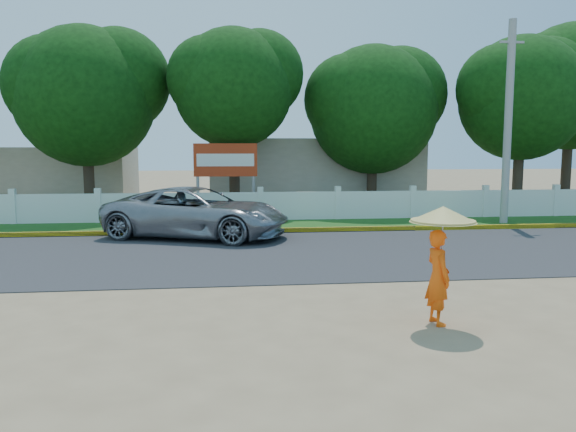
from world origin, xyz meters
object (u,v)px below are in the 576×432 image
object	(u,v)px
vehicle	(197,213)
monk_with_parasol	(440,248)
billboard	(226,164)
utility_pole	(508,123)

from	to	relation	value
vehicle	monk_with_parasol	xyz separation A→B (m)	(4.19, -9.12, 0.44)
vehicle	billboard	xyz separation A→B (m)	(0.92, 4.92, 1.35)
utility_pole	vehicle	world-z (taller)	utility_pole
utility_pole	billboard	bearing A→B (deg)	164.03
utility_pole	vehicle	bearing A→B (deg)	-169.69
utility_pole	monk_with_parasol	size ratio (longest dim) A/B	3.89
monk_with_parasol	billboard	xyz separation A→B (m)	(-3.27, 14.04, 0.92)
monk_with_parasol	billboard	world-z (taller)	billboard
vehicle	monk_with_parasol	distance (m)	10.04
vehicle	billboard	world-z (taller)	billboard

